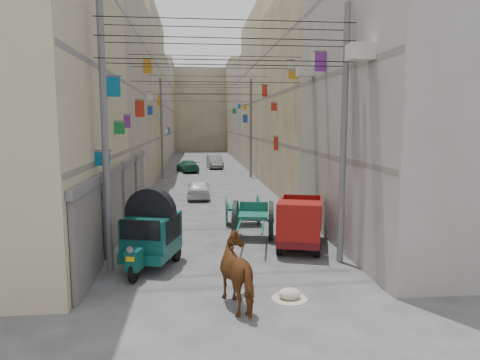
{
  "coord_description": "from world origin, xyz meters",
  "views": [
    {
      "loc": [
        -1.0,
        -6.88,
        4.41
      ],
      "look_at": [
        0.42,
        6.5,
        2.64
      ],
      "focal_mm": 32.0,
      "sensor_mm": 36.0,
      "label": 1
    }
  ],
  "objects": [
    {
      "name": "building_row_left",
      "position": [
        -8.0,
        34.13,
        6.46
      ],
      "size": [
        8.0,
        62.0,
        14.0
      ],
      "color": "tan",
      "rests_on": "ground"
    },
    {
      "name": "building_row_right",
      "position": [
        8.0,
        34.13,
        6.46
      ],
      "size": [
        8.0,
        62.0,
        14.0
      ],
      "color": "#9D9793",
      "rests_on": "ground"
    },
    {
      "name": "end_cap_building",
      "position": [
        0.0,
        66.0,
        6.5
      ],
      "size": [
        22.0,
        10.0,
        13.0
      ],
      "primitive_type": "cube",
      "color": "#B0A58B",
      "rests_on": "ground"
    },
    {
      "name": "shutters_left",
      "position": [
        -3.92,
        10.38,
        1.49
      ],
      "size": [
        0.18,
        14.4,
        2.88
      ],
      "color": "#4E4F54",
      "rests_on": "ground"
    },
    {
      "name": "signboards",
      "position": [
        -0.01,
        21.66,
        3.43
      ],
      "size": [
        8.22,
        40.52,
        5.67
      ],
      "color": "orange",
      "rests_on": "ground"
    },
    {
      "name": "ac_units",
      "position": [
        3.65,
        7.67,
        7.43
      ],
      "size": [
        0.7,
        6.55,
        3.35
      ],
      "color": "#BDB6AA",
      "rests_on": "ground"
    },
    {
      "name": "utility_poles",
      "position": [
        0.0,
        17.0,
        4.0
      ],
      "size": [
        7.4,
        22.2,
        8.0
      ],
      "color": "#5C5C5F",
      "rests_on": "ground"
    },
    {
      "name": "overhead_cables",
      "position": [
        0.0,
        14.4,
        6.77
      ],
      "size": [
        7.4,
        22.52,
        1.12
      ],
      "color": "black",
      "rests_on": "ground"
    },
    {
      "name": "auto_rickshaw",
      "position": [
        -2.36,
        6.17,
        1.11
      ],
      "size": [
        2.0,
        2.78,
        1.88
      ],
      "rotation": [
        0.0,
        0.0,
        -0.28
      ],
      "color": "black",
      "rests_on": "ground"
    },
    {
      "name": "tonga_cart",
      "position": [
        1.2,
        9.05,
        0.77
      ],
      "size": [
        1.83,
        3.46,
        1.48
      ],
      "rotation": [
        0.0,
        0.0,
        -0.19
      ],
      "color": "black",
      "rests_on": "ground"
    },
    {
      "name": "mini_truck",
      "position": [
        2.62,
        7.41,
        0.88
      ],
      "size": [
        2.32,
        3.54,
        1.84
      ],
      "rotation": [
        0.0,
        0.0,
        -0.29
      ],
      "color": "black",
      "rests_on": "ground"
    },
    {
      "name": "second_cart",
      "position": [
        1.05,
        11.42,
        0.69
      ],
      "size": [
        1.52,
        1.36,
        1.3
      ],
      "rotation": [
        0.0,
        0.0,
        -0.04
      ],
      "color": "#135747",
      "rests_on": "ground"
    },
    {
      "name": "feed_sack",
      "position": [
        1.34,
        3.27,
        0.14
      ],
      "size": [
        0.56,
        0.45,
        0.28
      ],
      "primitive_type": "ellipsoid",
      "color": "beige",
      "rests_on": "ground"
    },
    {
      "name": "horse",
      "position": [
        0.1,
        3.0,
        0.85
      ],
      "size": [
        1.48,
        2.2,
        1.71
      ],
      "primitive_type": "imported",
      "rotation": [
        0.0,
        0.0,
        3.45
      ],
      "color": "brown",
      "rests_on": "ground"
    },
    {
      "name": "distant_car_white",
      "position": [
        -0.79,
        18.37,
        0.57
      ],
      "size": [
        1.4,
        3.35,
        1.13
      ],
      "primitive_type": "imported",
      "rotation": [
        0.0,
        0.0,
        3.12
      ],
      "color": "silver",
      "rests_on": "ground"
    },
    {
      "name": "distant_car_grey",
      "position": [
        0.97,
        35.58,
        0.64
      ],
      "size": [
        1.63,
        3.95,
        1.27
      ],
      "primitive_type": "imported",
      "rotation": [
        0.0,
        0.0,
        0.07
      ],
      "color": "#535856",
      "rests_on": "ground"
    },
    {
      "name": "distant_car_green",
      "position": [
        -1.66,
        32.48,
        0.55
      ],
      "size": [
        2.4,
        4.03,
        1.09
      ],
      "primitive_type": "imported",
      "rotation": [
        0.0,
        0.0,
        3.39
      ],
      "color": "#1F5C42",
      "rests_on": "ground"
    }
  ]
}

